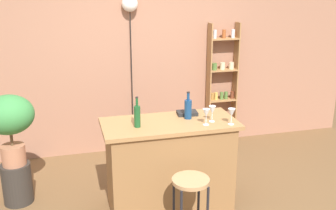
{
  "coord_description": "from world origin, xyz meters",
  "views": [
    {
      "loc": [
        -0.98,
        -3.34,
        2.31
      ],
      "look_at": [
        0.05,
        0.55,
        1.05
      ],
      "focal_mm": 42.57,
      "sensor_mm": 36.0,
      "label": 1
    }
  ],
  "objects_px": {
    "spice_shelf": "(222,85)",
    "wine_glass_right": "(232,113)",
    "bar_stool": "(190,195)",
    "plant_stool": "(17,183)",
    "pendant_globe_light": "(130,6)",
    "bottle_olive_oil": "(188,109)",
    "bottle_wine_red": "(137,116)",
    "cookbook": "(187,113)",
    "potted_plant": "(9,120)",
    "wine_glass_center": "(206,114)",
    "wine_glass_left": "(212,110)"
  },
  "relations": [
    {
      "from": "spice_shelf",
      "to": "wine_glass_right",
      "type": "relative_size",
      "value": 10.72
    },
    {
      "from": "bar_stool",
      "to": "plant_stool",
      "type": "bearing_deg",
      "value": 145.39
    },
    {
      "from": "pendant_globe_light",
      "to": "bottle_olive_oil",
      "type": "bearing_deg",
      "value": -77.7
    },
    {
      "from": "spice_shelf",
      "to": "bottle_wine_red",
      "type": "bearing_deg",
      "value": -134.3
    },
    {
      "from": "spice_shelf",
      "to": "cookbook",
      "type": "height_order",
      "value": "spice_shelf"
    },
    {
      "from": "bottle_wine_red",
      "to": "pendant_globe_light",
      "type": "height_order",
      "value": "pendant_globe_light"
    },
    {
      "from": "potted_plant",
      "to": "wine_glass_center",
      "type": "relative_size",
      "value": 4.64
    },
    {
      "from": "wine_glass_left",
      "to": "wine_glass_right",
      "type": "relative_size",
      "value": 1.0
    },
    {
      "from": "bar_stool",
      "to": "cookbook",
      "type": "distance_m",
      "value": 0.96
    },
    {
      "from": "spice_shelf",
      "to": "plant_stool",
      "type": "xyz_separation_m",
      "value": [
        -2.75,
        -1.01,
        -0.65
      ]
    },
    {
      "from": "bar_stool",
      "to": "wine_glass_center",
      "type": "relative_size",
      "value": 3.82
    },
    {
      "from": "bottle_olive_oil",
      "to": "pendant_globe_light",
      "type": "distance_m",
      "value": 1.79
    },
    {
      "from": "wine_glass_left",
      "to": "bar_stool",
      "type": "bearing_deg",
      "value": -126.54
    },
    {
      "from": "spice_shelf",
      "to": "wine_glass_left",
      "type": "bearing_deg",
      "value": -115.54
    },
    {
      "from": "wine_glass_center",
      "to": "wine_glass_right",
      "type": "distance_m",
      "value": 0.25
    },
    {
      "from": "bar_stool",
      "to": "potted_plant",
      "type": "relative_size",
      "value": 0.82
    },
    {
      "from": "plant_stool",
      "to": "spice_shelf",
      "type": "bearing_deg",
      "value": 20.19
    },
    {
      "from": "bottle_olive_oil",
      "to": "bar_stool",
      "type": "bearing_deg",
      "value": -104.99
    },
    {
      "from": "wine_glass_left",
      "to": "wine_glass_right",
      "type": "bearing_deg",
      "value": -39.81
    },
    {
      "from": "bar_stool",
      "to": "potted_plant",
      "type": "distance_m",
      "value": 2.0
    },
    {
      "from": "spice_shelf",
      "to": "wine_glass_center",
      "type": "bearing_deg",
      "value": -117.09
    },
    {
      "from": "pendant_globe_light",
      "to": "wine_glass_right",
      "type": "bearing_deg",
      "value": -68.83
    },
    {
      "from": "wine_glass_right",
      "to": "potted_plant",
      "type": "bearing_deg",
      "value": 161.64
    },
    {
      "from": "potted_plant",
      "to": "wine_glass_right",
      "type": "bearing_deg",
      "value": -18.36
    },
    {
      "from": "bottle_wine_red",
      "to": "wine_glass_center",
      "type": "xyz_separation_m",
      "value": [
        0.66,
        -0.11,
        0.0
      ]
    },
    {
      "from": "potted_plant",
      "to": "bottle_wine_red",
      "type": "xyz_separation_m",
      "value": [
        1.23,
        -0.54,
        0.12
      ]
    },
    {
      "from": "bar_stool",
      "to": "bottle_olive_oil",
      "type": "height_order",
      "value": "bottle_olive_oil"
    },
    {
      "from": "bottle_olive_oil",
      "to": "potted_plant",
      "type": "bearing_deg",
      "value": 166.34
    },
    {
      "from": "plant_stool",
      "to": "potted_plant",
      "type": "height_order",
      "value": "potted_plant"
    },
    {
      "from": "spice_shelf",
      "to": "bottle_wine_red",
      "type": "height_order",
      "value": "spice_shelf"
    },
    {
      "from": "bottle_olive_oil",
      "to": "pendant_globe_light",
      "type": "height_order",
      "value": "pendant_globe_light"
    },
    {
      "from": "bar_stool",
      "to": "bottle_olive_oil",
      "type": "xyz_separation_m",
      "value": [
        0.18,
        0.67,
        0.59
      ]
    },
    {
      "from": "wine_glass_center",
      "to": "wine_glass_right",
      "type": "height_order",
      "value": "same"
    },
    {
      "from": "bottle_olive_oil",
      "to": "wine_glass_left",
      "type": "height_order",
      "value": "bottle_olive_oil"
    },
    {
      "from": "plant_stool",
      "to": "bottle_olive_oil",
      "type": "xyz_separation_m",
      "value": [
        1.78,
        -0.43,
        0.83
      ]
    },
    {
      "from": "bar_stool",
      "to": "bottle_wine_red",
      "type": "xyz_separation_m",
      "value": [
        -0.37,
        0.56,
        0.6
      ]
    },
    {
      "from": "potted_plant",
      "to": "bottle_wine_red",
      "type": "bearing_deg",
      "value": -23.83
    },
    {
      "from": "pendant_globe_light",
      "to": "potted_plant",
      "type": "bearing_deg",
      "value": -144.06
    },
    {
      "from": "cookbook",
      "to": "plant_stool",
      "type": "bearing_deg",
      "value": 175.56
    },
    {
      "from": "bar_stool",
      "to": "cookbook",
      "type": "height_order",
      "value": "cookbook"
    },
    {
      "from": "bottle_olive_oil",
      "to": "cookbook",
      "type": "bearing_deg",
      "value": 76.11
    },
    {
      "from": "wine_glass_center",
      "to": "cookbook",
      "type": "distance_m",
      "value": 0.37
    },
    {
      "from": "spice_shelf",
      "to": "bottle_olive_oil",
      "type": "relative_size",
      "value": 6.17
    },
    {
      "from": "pendant_globe_light",
      "to": "wine_glass_left",
      "type": "bearing_deg",
      "value": -72.04
    },
    {
      "from": "plant_stool",
      "to": "bar_stool",
      "type": "bearing_deg",
      "value": -34.61
    },
    {
      "from": "potted_plant",
      "to": "pendant_globe_light",
      "type": "bearing_deg",
      "value": 35.94
    },
    {
      "from": "bar_stool",
      "to": "wine_glass_left",
      "type": "relative_size",
      "value": 3.82
    },
    {
      "from": "potted_plant",
      "to": "wine_glass_right",
      "type": "xyz_separation_m",
      "value": [
        2.14,
        -0.71,
        0.12
      ]
    },
    {
      "from": "spice_shelf",
      "to": "wine_glass_right",
      "type": "bearing_deg",
      "value": -109.49
    },
    {
      "from": "wine_glass_left",
      "to": "wine_glass_center",
      "type": "height_order",
      "value": "same"
    }
  ]
}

